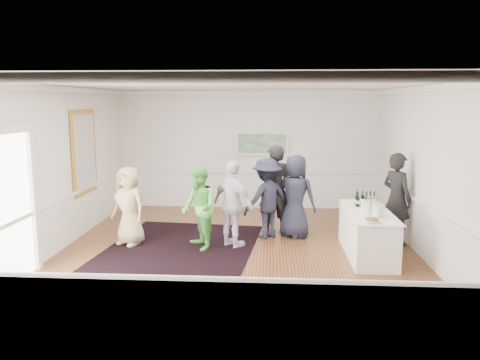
# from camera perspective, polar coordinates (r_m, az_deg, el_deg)

# --- Properties ---
(floor) EXTENTS (8.00, 8.00, 0.00)m
(floor) POSITION_cam_1_polar(r_m,az_deg,el_deg) (9.18, -0.37, -8.83)
(floor) COLOR brown
(floor) RESTS_ON ground
(ceiling) EXTENTS (7.00, 8.00, 0.02)m
(ceiling) POSITION_cam_1_polar(r_m,az_deg,el_deg) (8.72, -0.39, 11.55)
(ceiling) COLOR white
(ceiling) RESTS_ON wall_back
(wall_left) EXTENTS (0.02, 8.00, 3.20)m
(wall_left) POSITION_cam_1_polar(r_m,az_deg,el_deg) (9.70, -21.47, 1.21)
(wall_left) COLOR white
(wall_left) RESTS_ON floor
(wall_right) EXTENTS (0.02, 8.00, 3.20)m
(wall_right) POSITION_cam_1_polar(r_m,az_deg,el_deg) (9.25, 21.79, 0.82)
(wall_right) COLOR white
(wall_right) RESTS_ON floor
(wall_back) EXTENTS (7.00, 0.02, 3.20)m
(wall_back) POSITION_cam_1_polar(r_m,az_deg,el_deg) (12.77, 0.87, 3.71)
(wall_back) COLOR white
(wall_back) RESTS_ON floor
(wall_front) EXTENTS (7.00, 0.02, 3.20)m
(wall_front) POSITION_cam_1_polar(r_m,az_deg,el_deg) (4.91, -3.65, -5.74)
(wall_front) COLOR white
(wall_front) RESTS_ON floor
(wainscoting) EXTENTS (7.00, 8.00, 1.00)m
(wainscoting) POSITION_cam_1_polar(r_m,az_deg,el_deg) (9.04, -0.37, -5.82)
(wainscoting) COLOR white
(wainscoting) RESTS_ON floor
(mirror) EXTENTS (0.05, 1.25, 1.85)m
(mirror) POSITION_cam_1_polar(r_m,az_deg,el_deg) (10.84, -18.42, 3.26)
(mirror) COLOR gold
(mirror) RESTS_ON wall_left
(doorway) EXTENTS (0.10, 1.78, 2.56)m
(doorway) POSITION_cam_1_polar(r_m,az_deg,el_deg) (8.05, -26.72, -2.06)
(doorway) COLOR white
(doorway) RESTS_ON wall_left
(landscape_painting) EXTENTS (1.44, 0.06, 0.66)m
(landscape_painting) POSITION_cam_1_polar(r_m,az_deg,el_deg) (12.69, 2.67, 4.48)
(landscape_painting) COLOR white
(landscape_painting) RESTS_ON wall_back
(area_rug) EXTENTS (3.22, 4.02, 0.02)m
(area_rug) POSITION_cam_1_polar(r_m,az_deg,el_deg) (9.50, -7.28, -8.22)
(area_rug) COLOR black
(area_rug) RESTS_ON floor
(serving_table) EXTENTS (0.81, 2.13, 0.86)m
(serving_table) POSITION_cam_1_polar(r_m,az_deg,el_deg) (9.23, 15.23, -6.25)
(serving_table) COLOR white
(serving_table) RESTS_ON floor
(bartender) EXTENTS (0.76, 0.82, 1.89)m
(bartender) POSITION_cam_1_polar(r_m,az_deg,el_deg) (10.02, 18.55, -2.18)
(bartender) COLOR black
(bartender) RESTS_ON floor
(guest_tan) EXTENTS (0.94, 0.82, 1.61)m
(guest_tan) POSITION_cam_1_polar(r_m,az_deg,el_deg) (9.75, -13.42, -3.09)
(guest_tan) COLOR tan
(guest_tan) RESTS_ON floor
(guest_green) EXTENTS (0.93, 1.01, 1.67)m
(guest_green) POSITION_cam_1_polar(r_m,az_deg,el_deg) (9.23, -5.02, -3.40)
(guest_green) COLOR #5DC54E
(guest_green) RESTS_ON floor
(guest_lilac) EXTENTS (1.06, 0.99, 1.75)m
(guest_lilac) POSITION_cam_1_polar(r_m,az_deg,el_deg) (9.32, -0.85, -2.97)
(guest_lilac) COLOR silver
(guest_lilac) RESTS_ON floor
(guest_dark_a) EXTENTS (1.27, 1.18, 1.72)m
(guest_dark_a) POSITION_cam_1_polar(r_m,az_deg,el_deg) (9.99, 3.28, -2.23)
(guest_dark_a) COLOR #1F2234
(guest_dark_a) RESTS_ON floor
(guest_dark_b) EXTENTS (0.78, 0.56, 1.98)m
(guest_dark_b) POSITION_cam_1_polar(r_m,az_deg,el_deg) (10.23, 4.24, -1.21)
(guest_dark_b) COLOR black
(guest_dark_b) RESTS_ON floor
(guest_navy) EXTENTS (1.03, 0.87, 1.78)m
(guest_navy) POSITION_cam_1_polar(r_m,az_deg,el_deg) (10.08, 6.77, -1.99)
(guest_navy) COLOR #1F2234
(guest_navy) RESTS_ON floor
(wine_bottles) EXTENTS (0.40, 0.25, 0.31)m
(wine_bottles) POSITION_cam_1_polar(r_m,az_deg,el_deg) (9.53, 14.92, -2.15)
(wine_bottles) COLOR black
(wine_bottles) RESTS_ON serving_table
(juice_pitchers) EXTENTS (0.33, 0.59, 0.24)m
(juice_pitchers) POSITION_cam_1_polar(r_m,az_deg,el_deg) (8.82, 15.91, -3.36)
(juice_pitchers) COLOR #7DBE44
(juice_pitchers) RESTS_ON serving_table
(ice_bucket) EXTENTS (0.26, 0.26, 0.25)m
(ice_bucket) POSITION_cam_1_polar(r_m,az_deg,el_deg) (9.34, 15.69, -2.67)
(ice_bucket) COLOR silver
(ice_bucket) RESTS_ON serving_table
(nut_bowl) EXTENTS (0.27, 0.27, 0.08)m
(nut_bowl) POSITION_cam_1_polar(r_m,az_deg,el_deg) (8.28, 15.82, -4.76)
(nut_bowl) COLOR white
(nut_bowl) RESTS_ON serving_table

